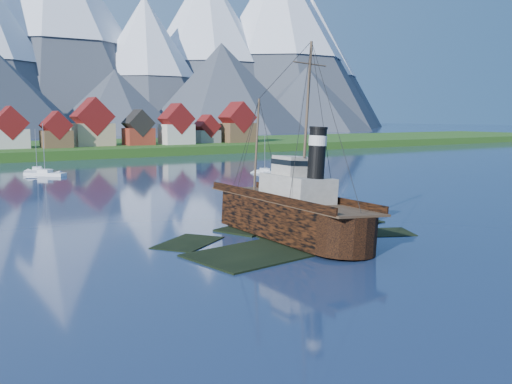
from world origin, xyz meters
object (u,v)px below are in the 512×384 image
sailboat_c (45,175)px  sailboat_d (265,173)px  sailboat_e (37,171)px  tugboat_wreck (280,210)px

sailboat_c → sailboat_d: (45.31, -23.60, -0.03)m
sailboat_c → sailboat_e: (0.36, 10.09, -0.04)m
tugboat_wreck → sailboat_c: size_ratio=2.30×
sailboat_d → sailboat_e: 56.17m
sailboat_d → tugboat_wreck: bearing=-109.2°
tugboat_wreck → sailboat_e: tugboat_wreck is taller
sailboat_c → sailboat_d: sailboat_c is taller
sailboat_d → sailboat_e: size_ratio=1.01×
sailboat_c → sailboat_d: size_ratio=1.14×
sailboat_d → sailboat_c: bearing=165.5°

